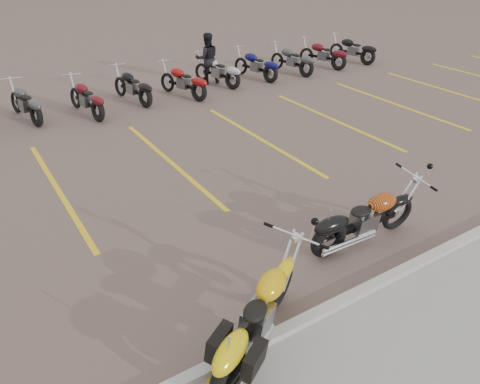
# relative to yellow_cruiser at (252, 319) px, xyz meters

# --- Properties ---
(ground) EXTENTS (100.00, 100.00, 0.00)m
(ground) POSITION_rel_yellow_cruiser_xyz_m (1.53, 1.93, -0.50)
(ground) COLOR brown
(ground) RESTS_ON ground
(curb) EXTENTS (60.00, 0.18, 0.12)m
(curb) POSITION_rel_yellow_cruiser_xyz_m (1.53, -0.07, -0.44)
(curb) COLOR #ADAAA3
(curb) RESTS_ON ground
(parking_stripes) EXTENTS (38.00, 5.50, 0.01)m
(parking_stripes) POSITION_rel_yellow_cruiser_xyz_m (1.53, 5.93, -0.50)
(parking_stripes) COLOR gold
(parking_stripes) RESTS_ON ground
(yellow_cruiser) EXTENTS (2.19, 1.40, 1.01)m
(yellow_cruiser) POSITION_rel_yellow_cruiser_xyz_m (0.00, 0.00, 0.00)
(yellow_cruiser) COLOR black
(yellow_cruiser) RESTS_ON ground
(flame_cruiser) EXTENTS (2.36, 0.36, 0.97)m
(flame_cruiser) POSITION_rel_yellow_cruiser_xyz_m (2.99, 0.98, -0.02)
(flame_cruiser) COLOR black
(flame_cruiser) RESTS_ON ground
(person_b) EXTENTS (1.04, 0.91, 1.81)m
(person_b) POSITION_rel_yellow_cruiser_xyz_m (5.62, 11.37, 0.40)
(person_b) COLOR black
(person_b) RESTS_ON ground
(bg_bike_row) EXTENTS (20.82, 2.09, 1.10)m
(bg_bike_row) POSITION_rel_yellow_cruiser_xyz_m (2.45, 10.68, 0.05)
(bg_bike_row) COLOR black
(bg_bike_row) RESTS_ON ground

